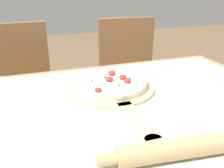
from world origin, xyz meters
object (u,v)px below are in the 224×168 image
at_px(chair_left, 22,90).
at_px(chair_right, 130,76).
at_px(pizza_peel, 112,90).
at_px(pizza, 110,82).
at_px(rolling_pin, 203,145).

distance_m(chair_left, chair_right, 0.69).
distance_m(pizza_peel, chair_left, 0.76).
distance_m(pizza_peel, pizza, 0.03).
relative_size(pizza, rolling_pin, 0.57).
xyz_separation_m(pizza, chair_left, (-0.35, 0.61, -0.24)).
relative_size(rolling_pin, chair_right, 0.55).
bearing_deg(chair_left, pizza_peel, -67.46).
bearing_deg(chair_right, rolling_pin, -100.59).
bearing_deg(pizza_peel, chair_right, 61.78).
distance_m(pizza, chair_right, 0.75).
bearing_deg(pizza, rolling_pin, -78.64).
relative_size(pizza_peel, chair_right, 0.61).
height_order(pizza_peel, rolling_pin, rolling_pin).
bearing_deg(chair_right, pizza, -115.66).
bearing_deg(rolling_pin, pizza, 101.36).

